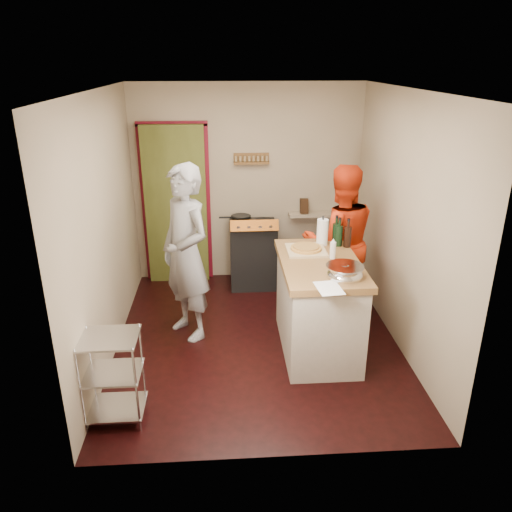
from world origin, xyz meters
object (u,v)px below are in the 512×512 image
at_px(wire_shelving, 112,374).
at_px(island, 318,304).
at_px(person_red, 339,241).
at_px(person_stripe, 186,254).
at_px(stove, 253,253).

bearing_deg(wire_shelving, island, 27.35).
height_order(island, person_red, person_red).
xyz_separation_m(island, person_stripe, (-1.35, 0.40, 0.43)).
bearing_deg(wire_shelving, person_stripe, 68.38).
relative_size(island, person_red, 0.81).
xyz_separation_m(stove, person_stripe, (-0.78, -1.25, 0.50)).
height_order(wire_shelving, person_stripe, person_stripe).
bearing_deg(person_red, person_stripe, 10.46).
bearing_deg(wire_shelving, stove, 63.15).
bearing_deg(island, person_red, 64.92).
bearing_deg(person_stripe, stove, 110.25).
height_order(stove, person_stripe, person_stripe).
distance_m(stove, person_red, 1.34).
relative_size(stove, wire_shelving, 1.26).
bearing_deg(person_red, wire_shelving, 35.17).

